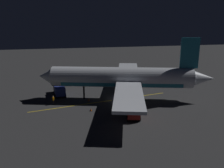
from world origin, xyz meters
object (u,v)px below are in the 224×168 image
Objects in this scene: baggage_truck at (59,90)px; traffic_cone_near_left at (91,110)px; catering_truck at (133,109)px; ground_crew_worker at (53,100)px; traffic_cone_near_right at (89,100)px; airliner at (124,78)px.

baggage_truck is 11.07× the size of traffic_cone_near_left.
traffic_cone_near_left is at bearing 62.09° from catering_truck.
ground_crew_worker is 7.19m from traffic_cone_near_right.
ground_crew_worker is 8.55m from traffic_cone_near_left.
catering_truck is 16.39m from ground_crew_worker.
baggage_truck is at bearing -10.75° from ground_crew_worker.
airliner is 20.61× the size of ground_crew_worker.
traffic_cone_near_right is (0.56, -7.14, -0.64)m from ground_crew_worker.
baggage_truck reaches higher than traffic_cone_near_left.
baggage_truck is 11.07× the size of traffic_cone_near_right.
airliner is 65.19× the size of traffic_cone_near_right.
airliner is 5.52× the size of catering_truck.
ground_crew_worker is (8.64, 13.92, -0.29)m from catering_truck.
catering_truck is 3.74× the size of ground_crew_worker.
traffic_cone_near_right is (0.51, 7.41, -4.41)m from airliner.
baggage_truck is 5.95m from ground_crew_worker.
catering_truck is at bearing 175.88° from airliner.
traffic_cone_near_left is (-10.78, -5.84, -0.90)m from baggage_truck.
ground_crew_worker is at bearing 90.22° from airliner.
traffic_cone_near_left is 5.50m from traffic_cone_near_right.
catering_truck is at bearing -138.49° from baggage_truck.
baggage_truck is (5.79, 13.44, -3.50)m from airliner.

